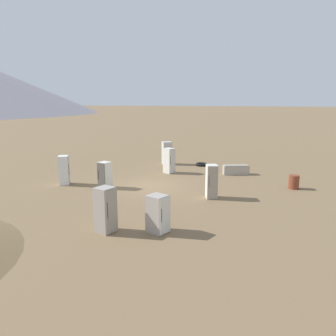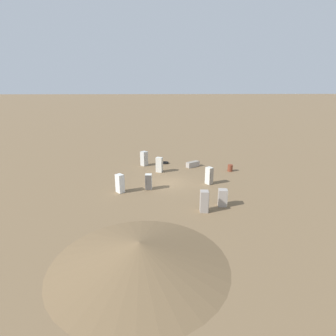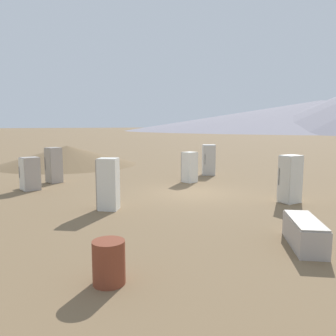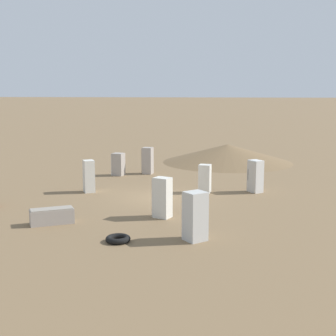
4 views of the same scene
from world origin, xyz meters
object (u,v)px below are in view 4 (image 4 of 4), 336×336
(discarded_fridge_5, at_px, (195,216))
(discarded_fridge_7, at_px, (255,176))
(discarded_fridge_0, at_px, (52,216))
(discarded_fridge_6, at_px, (148,161))
(discarded_fridge_1, at_px, (162,198))
(discarded_fridge_3, at_px, (118,164))
(scrap_tire, at_px, (118,239))
(discarded_fridge_4, at_px, (89,176))
(discarded_fridge_2, at_px, (205,179))

(discarded_fridge_5, bearing_deg, discarded_fridge_7, 31.99)
(discarded_fridge_0, xyz_separation_m, discarded_fridge_6, (-1.21, -13.36, 0.59))
(discarded_fridge_1, height_order, discarded_fridge_3, discarded_fridge_1)
(discarded_fridge_0, xyz_separation_m, scrap_tire, (-3.60, 1.88, -0.23))
(discarded_fridge_1, distance_m, scrap_tire, 4.06)
(discarded_fridge_3, height_order, discarded_fridge_6, discarded_fridge_6)
(discarded_fridge_7, distance_m, scrap_tire, 11.56)
(discarded_fridge_4, distance_m, discarded_fridge_6, 6.98)
(discarded_fridge_6, distance_m, scrap_tire, 15.45)
(discarded_fridge_2, relative_size, discarded_fridge_5, 0.84)
(discarded_fridge_5, height_order, discarded_fridge_6, discarded_fridge_5)
(discarded_fridge_2, xyz_separation_m, discarded_fridge_6, (4.71, -5.55, 0.12))
(discarded_fridge_1, xyz_separation_m, discarded_fridge_5, (-1.94, 3.09, 0.03))
(discarded_fridge_1, height_order, discarded_fridge_4, discarded_fridge_1)
(discarded_fridge_0, relative_size, discarded_fridge_5, 1.00)
(discarded_fridge_0, height_order, discarded_fridge_7, discarded_fridge_7)
(discarded_fridge_2, distance_m, discarded_fridge_7, 2.93)
(discarded_fridge_4, bearing_deg, discarded_fridge_5, -79.05)
(discarded_fridge_4, bearing_deg, discarded_fridge_6, 41.92)
(discarded_fridge_2, relative_size, discarded_fridge_7, 0.87)
(discarded_fridge_2, distance_m, scrap_tire, 9.99)
(discarded_fridge_4, xyz_separation_m, scrap_tire, (-4.32, 8.53, -0.82))
(discarded_fridge_2, relative_size, discarded_fridge_3, 1.05)
(discarded_fridge_5, distance_m, scrap_tire, 3.13)
(discarded_fridge_0, bearing_deg, discarded_fridge_2, -68.96)
(discarded_fridge_1, xyz_separation_m, discarded_fridge_7, (-4.21, -6.44, -0.00))
(discarded_fridge_5, distance_m, discarded_fridge_6, 15.42)
(discarded_fridge_4, bearing_deg, discarded_fridge_0, -115.84)
(discarded_fridge_2, height_order, discarded_fridge_4, discarded_fridge_4)
(scrap_tire, bearing_deg, discarded_fridge_6, -81.11)
(discarded_fridge_2, bearing_deg, discarded_fridge_0, -121.65)
(discarded_fridge_1, relative_size, discarded_fridge_6, 1.00)
(discarded_fridge_5, height_order, scrap_tire, discarded_fridge_5)
(discarded_fridge_1, xyz_separation_m, discarded_fridge_6, (3.36, -11.39, -0.00))
(discarded_fridge_0, height_order, discarded_fridge_3, discarded_fridge_3)
(discarded_fridge_1, bearing_deg, scrap_tire, -174.47)
(discarded_fridge_3, distance_m, discarded_fridge_4, 5.70)
(discarded_fridge_1, bearing_deg, discarded_fridge_4, 68.33)
(scrap_tire, bearing_deg, discarded_fridge_2, -103.49)
(discarded_fridge_5, bearing_deg, discarded_fridge_1, 77.53)
(discarded_fridge_5, relative_size, discarded_fridge_6, 1.03)
(discarded_fridge_4, distance_m, discarded_fridge_5, 10.61)
(discarded_fridge_6, distance_m, discarded_fridge_7, 9.05)
(discarded_fridge_2, bearing_deg, scrap_tire, -97.96)
(discarded_fridge_1, bearing_deg, discarded_fridge_5, -128.12)
(discarded_fridge_7, height_order, scrap_tire, discarded_fridge_7)
(discarded_fridge_6, bearing_deg, discarded_fridge_4, 168.92)
(discarded_fridge_0, bearing_deg, discarded_fridge_7, -78.04)
(discarded_fridge_2, bearing_deg, discarded_fridge_7, 17.40)
(discarded_fridge_1, distance_m, discarded_fridge_4, 7.07)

